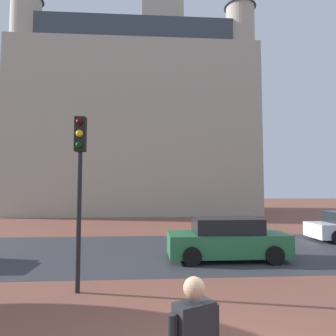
% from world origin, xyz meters
% --- Properties ---
extents(ground_plane, '(120.00, 120.00, 0.00)m').
position_xyz_m(ground_plane, '(0.00, 10.00, 0.00)').
color(ground_plane, brown).
extents(street_asphalt_strip, '(120.00, 7.81, 0.00)m').
position_xyz_m(street_asphalt_strip, '(0.00, 8.97, 0.00)').
color(street_asphalt_strip, '#38383D').
rests_on(street_asphalt_strip, ground_plane).
extents(landmark_building, '(24.21, 13.84, 34.95)m').
position_xyz_m(landmark_building, '(-2.16, 29.97, 10.28)').
color(landmark_building, '#B2A893').
rests_on(landmark_building, ground_plane).
extents(car_green, '(4.32, 1.94, 1.52)m').
position_xyz_m(car_green, '(1.73, 7.25, 0.72)').
color(car_green, '#287042').
rests_on(car_green, ground_plane).
extents(traffic_light_pole, '(0.28, 0.34, 4.47)m').
position_xyz_m(traffic_light_pole, '(-2.94, 4.06, 3.13)').
color(traffic_light_pole, black).
rests_on(traffic_light_pole, ground_plane).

